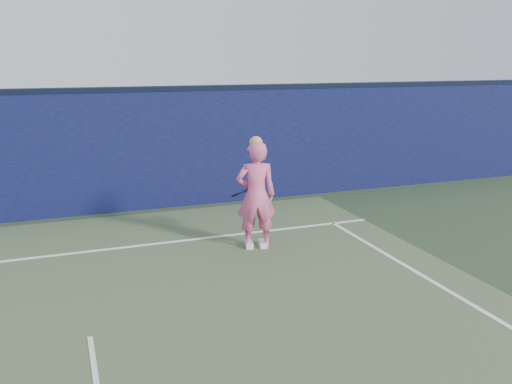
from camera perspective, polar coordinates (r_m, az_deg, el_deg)
name	(u,v)px	position (r m, az deg, el deg)	size (l,w,h in m)	color
backstop_wall	(68,155)	(11.72, -19.21, 3.68)	(24.00, 0.40, 2.50)	#0B0C33
wall_cap	(62,91)	(11.57, -19.72, 10.02)	(24.00, 0.42, 0.10)	black
player	(256,195)	(9.14, 0.00, -0.31)	(0.75, 0.57, 1.93)	#E45892
racket	(252,189)	(9.60, -0.46, 0.31)	(0.55, 0.14, 0.29)	black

